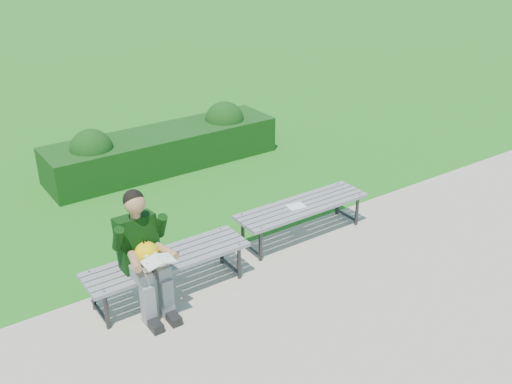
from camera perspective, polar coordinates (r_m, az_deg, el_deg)
ground at (r=7.05m, az=-3.81°, el=-6.22°), size 80.00×80.00×0.00m
walkway at (r=5.88m, az=5.29°, el=-13.57°), size 30.00×3.50×0.02m
hedge at (r=9.48m, az=-9.12°, el=4.56°), size 3.85×1.00×0.91m
bench_left at (r=6.19m, az=-8.81°, el=-6.94°), size 1.80×0.50×0.46m
bench_right at (r=7.23m, az=4.66°, el=-1.62°), size 1.80×0.50×0.46m
seated_boy at (r=5.86m, az=-11.21°, el=-5.74°), size 0.56×0.76×1.31m
paper_sheet at (r=7.14m, az=4.05°, el=-1.42°), size 0.24×0.20×0.01m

